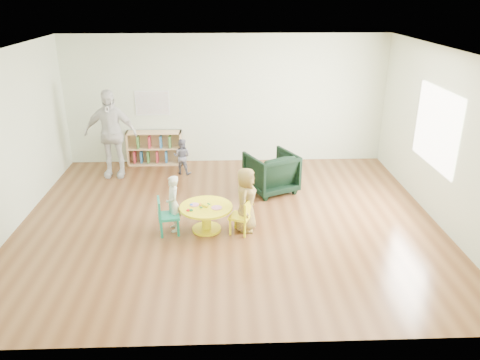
{
  "coord_description": "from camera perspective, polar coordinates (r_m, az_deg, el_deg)",
  "views": [
    {
      "loc": [
        -0.09,
        -7.11,
        3.65
      ],
      "look_at": [
        0.18,
        -0.3,
        0.86
      ],
      "focal_mm": 35.0,
      "sensor_mm": 36.0,
      "label": 1
    }
  ],
  "objects": [
    {
      "name": "bookshelf",
      "position": [
        10.61,
        -10.41,
        3.86
      ],
      "size": [
        1.2,
        0.3,
        0.75
      ],
      "color": "tan",
      "rests_on": "ground"
    },
    {
      "name": "child_right",
      "position": [
        7.46,
        0.74,
        -2.42
      ],
      "size": [
        0.46,
        0.59,
        1.07
      ],
      "primitive_type": "imported",
      "rotation": [
        0.0,
        0.0,
        1.33
      ],
      "color": "yellow",
      "rests_on": "ground"
    },
    {
      "name": "armchair",
      "position": [
        8.98,
        3.81,
        0.95
      ],
      "size": [
        1.12,
        1.13,
        0.78
      ],
      "primitive_type": "imported",
      "rotation": [
        0.0,
        0.0,
        3.58
      ],
      "color": "black",
      "rests_on": "ground"
    },
    {
      "name": "toddler",
      "position": [
        9.92,
        -7.08,
        2.88
      ],
      "size": [
        0.44,
        0.38,
        0.77
      ],
      "primitive_type": "imported",
      "rotation": [
        0.0,
        0.0,
        2.87
      ],
      "color": "#171A3A",
      "rests_on": "ground"
    },
    {
      "name": "room",
      "position": [
        7.33,
        -1.4,
        8.38
      ],
      "size": [
        7.1,
        7.0,
        2.8
      ],
      "color": "brown",
      "rests_on": "ground"
    },
    {
      "name": "activity_table",
      "position": [
        7.57,
        -4.14,
        -4.11
      ],
      "size": [
        0.85,
        0.85,
        0.47
      ],
      "rotation": [
        0.0,
        0.0,
        -0.02
      ],
      "color": "#FFF315",
      "rests_on": "ground"
    },
    {
      "name": "kid_chair_right",
      "position": [
        7.45,
        0.3,
        -4.39
      ],
      "size": [
        0.4,
        0.4,
        0.57
      ],
      "rotation": [
        0.0,
        0.0,
        1.2
      ],
      "color": "#FFF315",
      "rests_on": "ground"
    },
    {
      "name": "child_left",
      "position": [
        7.56,
        -8.15,
        -2.86
      ],
      "size": [
        0.31,
        0.39,
        0.94
      ],
      "primitive_type": "imported",
      "rotation": [
        0.0,
        0.0,
        -1.31
      ],
      "color": "silver",
      "rests_on": "ground"
    },
    {
      "name": "adult_caretaker",
      "position": [
        9.94,
        -15.5,
        5.46
      ],
      "size": [
        1.09,
        0.5,
        1.82
      ],
      "primitive_type": "imported",
      "rotation": [
        0.0,
        0.0,
        -0.05
      ],
      "color": "silver",
      "rests_on": "ground"
    },
    {
      "name": "alphabet_poster",
      "position": [
        10.47,
        -10.62,
        9.2
      ],
      "size": [
        0.74,
        0.01,
        0.54
      ],
      "color": "white",
      "rests_on": "ground"
    },
    {
      "name": "kid_chair_left",
      "position": [
        7.52,
        -9.04,
        -4.25
      ],
      "size": [
        0.38,
        0.38,
        0.61
      ],
      "rotation": [
        0.0,
        0.0,
        -1.39
      ],
      "color": "#198C6C",
      "rests_on": "ground"
    }
  ]
}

